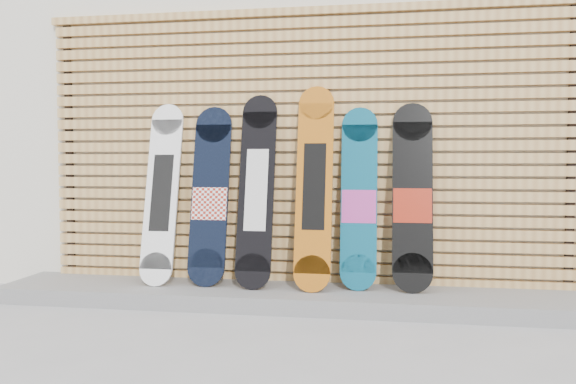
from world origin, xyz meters
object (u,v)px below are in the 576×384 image
(snowboard_4, at_px, (359,199))
(snowboard_1, at_px, (210,196))
(snowboard_3, at_px, (314,186))
(snowboard_2, at_px, (257,190))
(snowboard_5, at_px, (412,198))
(snowboard_0, at_px, (162,193))

(snowboard_4, bearing_deg, snowboard_1, -178.70)
(snowboard_1, relative_size, snowboard_4, 1.02)
(snowboard_3, xyz_separation_m, snowboard_4, (0.34, 0.05, -0.09))
(snowboard_2, height_order, snowboard_5, snowboard_2)
(snowboard_1, distance_m, snowboard_4, 1.17)
(snowboard_2, xyz_separation_m, snowboard_3, (0.45, -0.01, 0.03))
(snowboard_3, height_order, snowboard_4, snowboard_3)
(snowboard_0, height_order, snowboard_2, snowboard_2)
(snowboard_5, bearing_deg, snowboard_1, -179.44)
(snowboard_5, bearing_deg, snowboard_3, -176.76)
(snowboard_0, bearing_deg, snowboard_2, -0.10)
(snowboard_0, distance_m, snowboard_3, 1.22)
(snowboard_1, xyz_separation_m, snowboard_5, (1.56, 0.02, 0.00))
(snowboard_5, bearing_deg, snowboard_4, 178.40)
(snowboard_1, relative_size, snowboard_3, 0.91)
(snowboard_0, relative_size, snowboard_1, 1.02)
(snowboard_4, bearing_deg, snowboard_2, -176.69)
(snowboard_2, bearing_deg, snowboard_3, -0.91)
(snowboard_0, height_order, snowboard_5, snowboard_0)
(snowboard_1, height_order, snowboard_4, snowboard_1)
(snowboard_2, bearing_deg, snowboard_4, 3.31)
(snowboard_1, bearing_deg, snowboard_3, -1.81)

